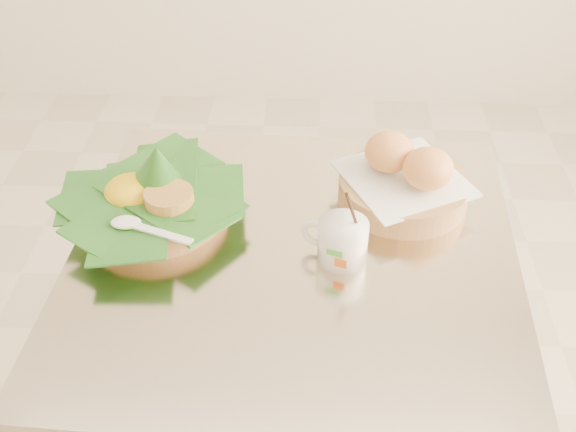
{
  "coord_description": "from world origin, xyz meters",
  "views": [
    {
      "loc": [
        0.22,
        -0.91,
        1.49
      ],
      "look_at": [
        0.18,
        -0.05,
        0.82
      ],
      "focal_mm": 45.0,
      "sensor_mm": 36.0,
      "label": 1
    }
  ],
  "objects_px": {
    "rice_basket": "(153,195)",
    "coffee_mug": "(341,239)",
    "bread_basket": "(405,181)",
    "cafe_table": "(293,349)"
  },
  "relations": [
    {
      "from": "rice_basket",
      "to": "bread_basket",
      "type": "distance_m",
      "value": 0.42
    },
    {
      "from": "bread_basket",
      "to": "coffee_mug",
      "type": "bearing_deg",
      "value": -124.95
    },
    {
      "from": "bread_basket",
      "to": "coffee_mug",
      "type": "distance_m",
      "value": 0.19
    },
    {
      "from": "rice_basket",
      "to": "bread_basket",
      "type": "height_order",
      "value": "rice_basket"
    },
    {
      "from": "bread_basket",
      "to": "coffee_mug",
      "type": "height_order",
      "value": "coffee_mug"
    },
    {
      "from": "rice_basket",
      "to": "coffee_mug",
      "type": "height_order",
      "value": "rice_basket"
    },
    {
      "from": "rice_basket",
      "to": "coffee_mug",
      "type": "relative_size",
      "value": 2.24
    },
    {
      "from": "coffee_mug",
      "to": "rice_basket",
      "type": "bearing_deg",
      "value": 163.07
    },
    {
      "from": "cafe_table",
      "to": "rice_basket",
      "type": "relative_size",
      "value": 2.51
    },
    {
      "from": "rice_basket",
      "to": "coffee_mug",
      "type": "bearing_deg",
      "value": -16.93
    }
  ]
}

